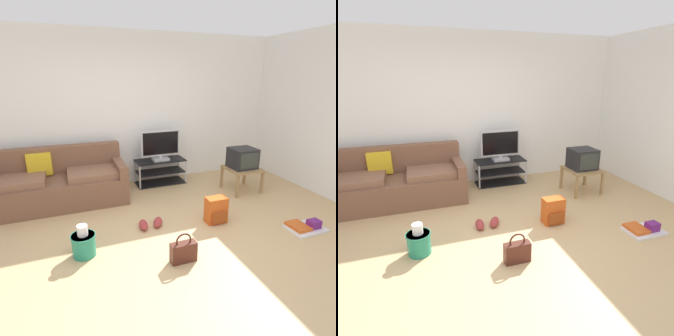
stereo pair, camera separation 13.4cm
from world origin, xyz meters
The scene contains 13 objects.
ground_plane centered at (0.00, 0.00, -0.01)m, with size 9.00×9.80×0.02m, color tan.
wall_back centered at (0.00, 2.45, 1.35)m, with size 9.00×0.10×2.70m, color white.
wall_right centered at (3.05, 0.84, 1.35)m, with size 0.10×3.60×2.70m, color white.
couch centered at (-1.19, 1.87, 0.33)m, with size 2.09×0.87×0.87m.
tv_stand centered at (0.62, 2.12, 0.23)m, with size 0.93×0.41×0.46m.
flat_tv centered at (0.62, 2.10, 0.74)m, with size 0.73×0.22×0.56m.
side_table centered at (1.84, 1.25, 0.37)m, with size 0.56×0.56×0.43m.
crt_tv centered at (1.84, 1.27, 0.60)m, with size 0.42×0.40×0.35m.
backpack centered at (0.85, 0.42, 0.18)m, with size 0.29×0.25×0.37m.
handbag centered at (0.07, -0.22, 0.13)m, with size 0.29×0.11×0.35m.
cleaning_bucket centered at (-0.94, 0.28, 0.15)m, with size 0.28×0.28×0.38m.
sneakers_pair centered at (-0.04, 0.62, 0.04)m, with size 0.39×0.28×0.09m.
floor_tray centered at (1.86, -0.19, 0.04)m, with size 0.48×0.34×0.14m.
Camera 2 is at (-0.88, -2.63, 1.94)m, focal length 29.72 mm.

